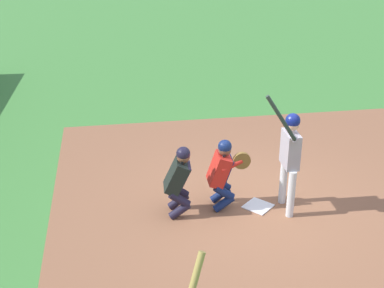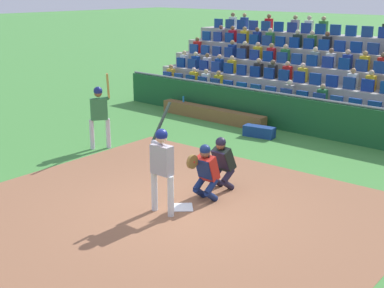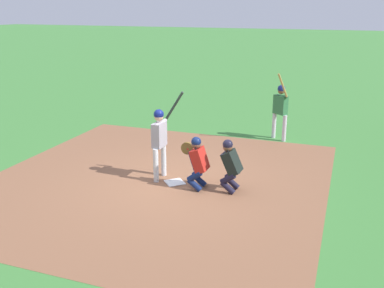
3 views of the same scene
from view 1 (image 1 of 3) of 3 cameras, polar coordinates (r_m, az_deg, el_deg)
name	(u,v)px [view 1 (image 1 of 3)]	position (r m, az deg, el deg)	size (l,w,h in m)	color
ground_plane	(258,207)	(9.48, 7.20, -6.81)	(160.00, 160.00, 0.00)	#43873B
infield_dirt_patch	(285,205)	(9.60, 10.12, -6.55)	(8.68, 8.30, 0.01)	#8F5E40
home_plate_marker	(258,206)	(9.47, 7.20, -6.73)	(0.44, 0.44, 0.02)	white
batter_at_plate	(290,151)	(8.95, 10.60, -0.81)	(0.63, 0.68, 2.24)	silver
catcher_crouching	(223,170)	(9.08, 3.38, -2.87)	(0.46, 0.72, 1.31)	navy
home_plate_umpire	(179,178)	(8.88, -1.41, -3.70)	(0.47, 0.47, 1.28)	#1D1A2F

